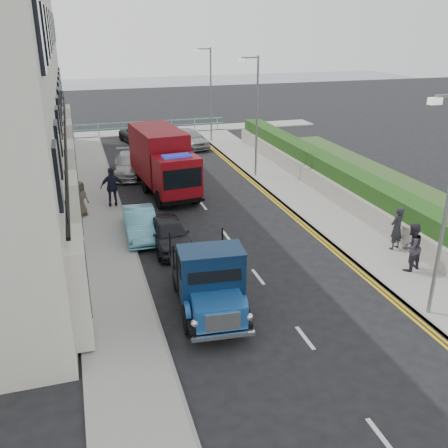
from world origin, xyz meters
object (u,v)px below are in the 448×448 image
red_lorry (162,160)px  pedestrian_east_near (397,228)px  lamp_near (445,198)px  parked_car_front (169,233)px  lamp_far (209,90)px  bedford_lorry (211,285)px  lamp_mid (255,110)px

red_lorry → pedestrian_east_near: 12.92m
lamp_near → red_lorry: size_ratio=1.06×
red_lorry → parked_car_front: bearing=-104.7°
lamp_far → red_lorry: size_ratio=1.06×
bedford_lorry → pedestrian_east_near: (8.44, 2.44, -0.05)m
lamp_far → parked_car_front: lamp_far is taller
lamp_far → lamp_mid: bearing=-90.0°
parked_car_front → lamp_far: bearing=69.6°
red_lorry → parked_car_front: (-1.10, -7.38, -1.17)m
lamp_near → lamp_far: size_ratio=1.00×
lamp_near → pedestrian_east_near: bearing=66.8°
lamp_far → red_lorry: (-5.68, -11.10, -2.20)m
bedford_lorry → red_lorry: 12.90m
lamp_far → pedestrian_east_near: size_ratio=3.85×
lamp_mid → pedestrian_east_near: (1.92, -11.51, -2.97)m
red_lorry → lamp_near: bearing=-75.3°
lamp_mid → lamp_near: bearing=-90.0°
lamp_near → red_lorry: lamp_near is taller
bedford_lorry → pedestrian_east_near: size_ratio=2.80×
lamp_mid → lamp_far: bearing=90.0°
lamp_mid → pedestrian_east_near: lamp_mid is taller
lamp_near → red_lorry: 16.10m
lamp_near → lamp_mid: bearing=90.0°
red_lorry → pedestrian_east_near: bearing=-60.1°
lamp_far → bedford_lorry: (-6.52, -23.96, -2.92)m
lamp_mid → bedford_lorry: (-6.52, -13.96, -2.92)m
red_lorry → pedestrian_east_near: (7.60, -10.41, -0.77)m
lamp_near → bedford_lorry: 7.43m
red_lorry → pedestrian_east_near: size_ratio=3.65×
lamp_mid → red_lorry: 6.19m
pedestrian_east_near → red_lorry: bearing=-73.7°
lamp_mid → lamp_far: (0.00, 10.00, 0.00)m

